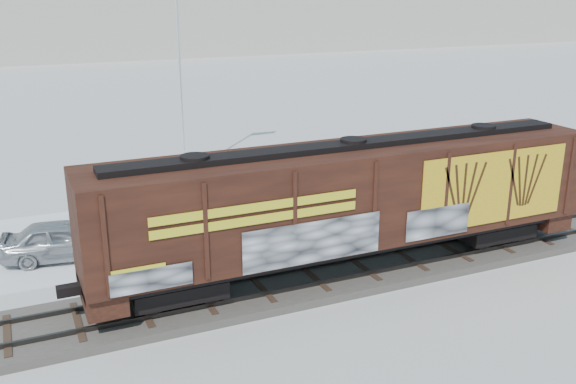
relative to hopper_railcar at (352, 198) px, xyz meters
name	(u,v)px	position (x,y,z in m)	size (l,w,h in m)	color
ground	(312,283)	(-1.49, 0.01, -2.99)	(500.00, 500.00, 0.00)	white
rail_track	(312,280)	(-1.49, 0.01, -2.84)	(50.00, 3.40, 0.43)	#59544C
parking_strip	(240,217)	(-1.49, 7.51, -2.97)	(40.00, 8.00, 0.03)	white
hopper_railcar	(352,198)	(0.00, 0.00, 0.00)	(18.61, 3.06, 4.59)	black
flagpole	(182,84)	(-1.87, 15.26, 2.12)	(2.30, 0.90, 13.43)	silver
car_silver	(63,240)	(-9.30, 5.80, -2.18)	(1.84, 4.57, 1.56)	#A8ABAF
car_white	(353,198)	(3.33, 5.62, -2.12)	(1.77, 5.07, 1.67)	white
car_dark	(330,201)	(2.19, 5.70, -2.17)	(2.21, 5.44, 1.58)	black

